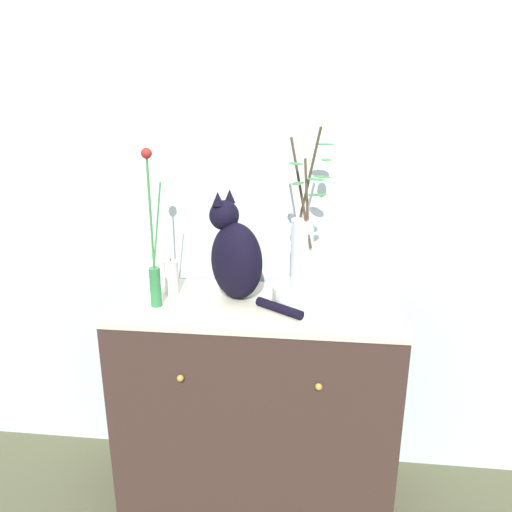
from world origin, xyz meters
TOP-DOWN VIEW (x-y plane):
  - ground_plane at (0.00, 0.00)m, footprint 6.00×6.00m
  - wall_back at (0.00, 0.29)m, footprint 4.40×0.08m
  - sideboard at (0.00, -0.00)m, footprint 1.05×0.46m
  - cat_sitting at (-0.08, 0.05)m, footprint 0.38×0.31m
  - vase_slim_green at (-0.35, -0.06)m, footprint 0.06×0.04m
  - bowl_porcelain at (0.16, 0.01)m, footprint 0.20×0.20m
  - vase_glass_clear at (0.16, 0.01)m, footprint 0.16×0.23m
  - candle_pillar at (-0.33, 0.06)m, footprint 0.05×0.05m

SIDE VIEW (x-z plane):
  - ground_plane at x=0.00m, z-range 0.00..0.00m
  - sideboard at x=0.00m, z-range 0.00..0.86m
  - bowl_porcelain at x=0.16m, z-range 0.86..0.93m
  - candle_pillar at x=-0.33m, z-range 0.85..0.99m
  - cat_sitting at x=-0.08m, z-range 0.82..1.22m
  - vase_slim_green at x=-0.35m, z-range 0.75..1.31m
  - vase_glass_clear at x=0.16m, z-range 0.80..1.36m
  - wall_back at x=0.00m, z-range 0.00..2.60m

